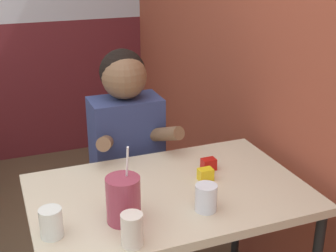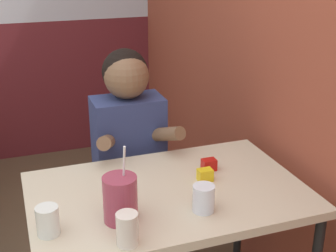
% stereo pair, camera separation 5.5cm
% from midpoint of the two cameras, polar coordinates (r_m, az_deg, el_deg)
% --- Properties ---
extents(brick_wall_right, '(0.08, 4.51, 2.70)m').
position_cam_midpoint_polar(brick_wall_right, '(2.79, 6.54, 14.78)').
color(brick_wall_right, brown).
rests_on(brick_wall_right, ground_plane).
extents(main_table, '(1.09, 0.70, 0.75)m').
position_cam_midpoint_polar(main_table, '(1.91, 0.83, -9.71)').
color(main_table, beige).
rests_on(main_table, ground_plane).
extents(person_seated, '(0.42, 0.41, 1.21)m').
position_cam_midpoint_polar(person_seated, '(2.35, -4.08, -4.27)').
color(person_seated, navy).
rests_on(person_seated, ground_plane).
extents(cocktail_pitcher, '(0.12, 0.12, 0.29)m').
position_cam_midpoint_polar(cocktail_pitcher, '(1.65, -4.88, -8.85)').
color(cocktail_pitcher, '#99384C').
rests_on(cocktail_pitcher, main_table).
extents(glass_near_pitcher, '(0.08, 0.08, 0.10)m').
position_cam_midpoint_polar(glass_near_pitcher, '(1.72, 5.28, -8.78)').
color(glass_near_pitcher, silver).
rests_on(glass_near_pitcher, main_table).
extents(glass_center, '(0.08, 0.08, 0.10)m').
position_cam_midpoint_polar(glass_center, '(1.63, -13.49, -11.18)').
color(glass_center, silver).
rests_on(glass_center, main_table).
extents(glass_far_side, '(0.07, 0.07, 0.11)m').
position_cam_midpoint_polar(glass_far_side, '(1.54, -3.91, -12.50)').
color(glass_far_side, silver).
rests_on(glass_far_side, main_table).
extents(condiment_ketchup, '(0.06, 0.04, 0.05)m').
position_cam_midpoint_polar(condiment_ketchup, '(2.02, 5.79, -4.73)').
color(condiment_ketchup, '#B7140F').
rests_on(condiment_ketchup, main_table).
extents(condiment_mustard, '(0.06, 0.04, 0.05)m').
position_cam_midpoint_polar(condiment_mustard, '(1.94, 5.35, -5.96)').
color(condiment_mustard, yellow).
rests_on(condiment_mustard, main_table).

